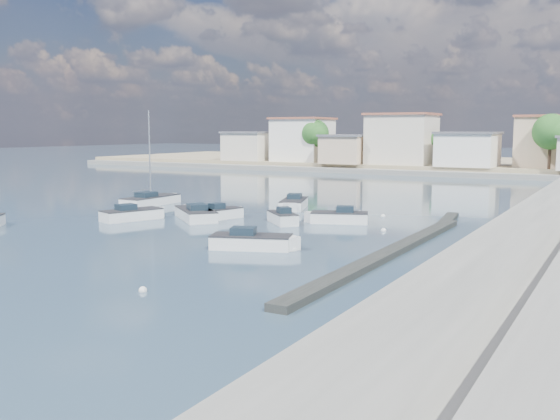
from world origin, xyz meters
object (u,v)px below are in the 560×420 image
Objects in this scene: motorboat_d at (336,218)px; motorboat_c at (195,214)px; motorboat_b at (222,214)px; motorboat_e at (135,215)px; motorboat_h at (256,243)px; sailboat at (153,200)px; motorboat_f at (282,218)px; motorboat_g at (293,205)px.

motorboat_c is at bearing -161.52° from motorboat_d.
motorboat_b and motorboat_e have the same top height.
sailboat is (-20.04, 13.97, 0.03)m from motorboat_h.
motorboat_f is (10.93, 4.12, -0.00)m from motorboat_e.
motorboat_e and motorboat_g have the same top height.
sailboat is at bearing 158.15° from motorboat_b.
motorboat_e is 9.91m from sailboat.
motorboat_d is 4.12m from motorboat_f.
motorboat_g is 13.53m from sailboat.
sailboat reaches higher than motorboat_b.
motorboat_d is 0.53× the size of sailboat.
motorboat_c is 4.66m from motorboat_e.
motorboat_c is at bearing -111.97° from motorboat_g.
motorboat_d and motorboat_f have the same top height.
motorboat_f is at bearing 2.25° from motorboat_b.
motorboat_g is (-3.33, 8.02, 0.00)m from motorboat_f.
motorboat_g is 0.64× the size of sailboat.
motorboat_f is at bearing -148.61° from motorboat_d.
motorboat_b is 1.15× the size of motorboat_f.
motorboat_f is at bearing 110.88° from motorboat_h.
motorboat_e is (-14.45, -6.27, 0.00)m from motorboat_d.
motorboat_h is 0.59× the size of sailboat.
motorboat_e is at bearing -57.15° from sailboat.
motorboat_d is (10.66, 3.56, -0.00)m from motorboat_c.
sailboat reaches higher than motorboat_g.
motorboat_g is (3.81, 9.44, 0.00)m from motorboat_c.
motorboat_d is 11.91m from motorboat_h.
motorboat_e is 11.69m from motorboat_f.
motorboat_b is 0.72× the size of motorboat_c.
motorboat_f is 8.69m from motorboat_g.
sailboat reaches higher than motorboat_f.
sailboat is (-9.17, 5.62, 0.03)m from motorboat_c.
motorboat_h is at bearing -46.61° from motorboat_b.
motorboat_f is (5.31, 0.21, 0.00)m from motorboat_b.
motorboat_c is 11.24m from motorboat_d.
motorboat_h is (9.03, -9.56, 0.00)m from motorboat_b.
motorboat_c is 0.65× the size of sailboat.
motorboat_b is 2.19m from motorboat_c.
motorboat_e is (-5.62, -3.92, 0.00)m from motorboat_b.
motorboat_d and motorboat_h have the same top height.
motorboat_b is at bearing -21.85° from sailboat.
motorboat_g is at bearing 139.38° from motorboat_d.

